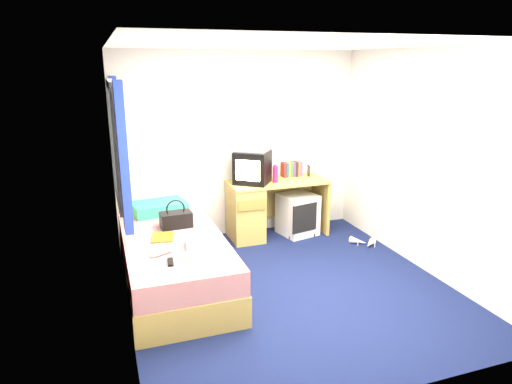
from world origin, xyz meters
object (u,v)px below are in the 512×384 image
object	(u,v)px
vcr	(252,148)
white_heels	(364,242)
pillow	(159,207)
magazine	(163,237)
crt_tv	(252,167)
picture_frame	(309,171)
pink_water_bottle	(275,174)
water_bottle	(162,251)
towel	(201,242)
storage_cube	(298,214)
bed	(175,262)
aerosol_can	(267,175)
handbag	(176,219)
colour_swatch_fan	(193,260)
desk	(258,208)
remote_control	(170,262)

from	to	relation	value
vcr	white_heels	bearing A→B (deg)	5.37
pillow	magazine	size ratio (longest dim) A/B	2.17
crt_tv	picture_frame	distance (m)	0.87
pink_water_bottle	water_bottle	distance (m)	2.15
pink_water_bottle	towel	distance (m)	1.81
storage_cube	pink_water_bottle	bearing A→B (deg)	168.31
bed	aerosol_can	distance (m)	1.86
handbag	white_heels	xyz separation A→B (m)	(2.37, 0.01, -0.59)
water_bottle	colour_swatch_fan	distance (m)	0.33
white_heels	pink_water_bottle	bearing A→B (deg)	145.66
pillow	aerosol_can	bearing A→B (deg)	9.01
pink_water_bottle	colour_swatch_fan	xyz separation A→B (m)	(-1.40, -1.57, -0.31)
storage_cube	aerosol_can	xyz separation A→B (m)	(-0.40, 0.10, 0.56)
pink_water_bottle	aerosol_can	world-z (taller)	pink_water_bottle
bed	towel	xyz separation A→B (m)	(0.21, -0.30, 0.32)
bed	crt_tv	distance (m)	1.73
storage_cube	aerosol_can	distance (m)	0.70
crt_tv	pink_water_bottle	distance (m)	0.31
pillow	pink_water_bottle	distance (m)	1.54
desk	storage_cube	world-z (taller)	desk
bed	magazine	xyz separation A→B (m)	(-0.11, 0.03, 0.28)
colour_swatch_fan	vcr	bearing A→B (deg)	55.87
crt_tv	white_heels	xyz separation A→B (m)	(1.25, -0.73, -0.92)
picture_frame	towel	bearing A→B (deg)	-124.72
desk	white_heels	xyz separation A→B (m)	(1.18, -0.73, -0.37)
aerosol_can	white_heels	distance (m)	1.51
storage_cube	magazine	xyz separation A→B (m)	(-1.92, -0.94, 0.27)
desk	aerosol_can	xyz separation A→B (m)	(0.15, 0.03, 0.43)
picture_frame	water_bottle	world-z (taller)	picture_frame
water_bottle	white_heels	bearing A→B (deg)	14.93
bed	remote_control	world-z (taller)	remote_control
pillow	magazine	xyz separation A→B (m)	(-0.07, -0.81, -0.06)
picture_frame	pink_water_bottle	xyz separation A→B (m)	(-0.56, -0.20, 0.04)
desk	magazine	distance (m)	1.70
aerosol_can	magazine	size ratio (longest dim) A/B	0.60
crt_tv	handbag	distance (m)	1.38
vcr	remote_control	bearing A→B (deg)	-93.10
vcr	towel	world-z (taller)	vcr
desk	storage_cube	distance (m)	0.57
bed	crt_tv	xyz separation A→B (m)	(1.19, 1.04, 0.69)
desk	pink_water_bottle	distance (m)	0.50
storage_cube	picture_frame	size ratio (longest dim) A/B	3.94
picture_frame	water_bottle	bearing A→B (deg)	-128.41
bed	remote_control	bearing A→B (deg)	-101.93
aerosol_can	colour_swatch_fan	world-z (taller)	aerosol_can
aerosol_can	towel	bearing A→B (deg)	-130.99
bed	pillow	world-z (taller)	pillow
aerosol_can	magazine	distance (m)	1.86
aerosol_can	magazine	xyz separation A→B (m)	(-1.51, -1.04, -0.29)
pink_water_bottle	white_heels	xyz separation A→B (m)	(0.96, -0.66, -0.82)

